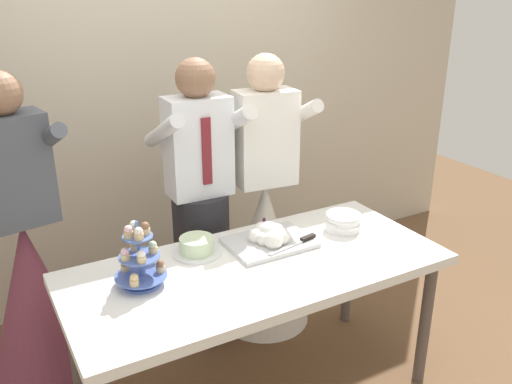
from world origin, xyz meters
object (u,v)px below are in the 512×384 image
dessert_table (258,278)px  round_cake (197,246)px  plate_stack (343,222)px  person_guest (31,283)px  cupcake_stand (139,259)px  person_bride (265,235)px  main_cake_tray (270,237)px  person_groom (201,222)px

dessert_table → round_cake: size_ratio=7.50×
plate_stack → person_guest: size_ratio=0.12×
dessert_table → round_cake: 0.34m
person_guest → round_cake: bearing=-31.8°
cupcake_stand → person_bride: (0.92, 0.51, -0.32)m
cupcake_stand → main_cake_tray: cupcake_stand is taller
round_cake → dessert_table: bearing=-49.5°
main_cake_tray → plate_stack: bearing=-4.5°
plate_stack → person_guest: person_guest is taller
dessert_table → main_cake_tray: (0.15, 0.14, 0.12)m
main_cake_tray → person_groom: (-0.17, 0.48, -0.07)m
person_guest → person_groom: bearing=-4.1°
plate_stack → round_cake: size_ratio=0.80×
cupcake_stand → plate_stack: bearing=1.1°
dessert_table → cupcake_stand: (-0.54, 0.09, 0.20)m
main_cake_tray → person_bride: person_bride is taller
person_bride → person_guest: same height
main_cake_tray → plate_stack: size_ratio=2.26×
round_cake → plate_stack: bearing=-9.3°
cupcake_stand → person_bride: person_bride is taller
person_groom → plate_stack: bearing=-40.7°
plate_stack → person_bride: size_ratio=0.12×
person_groom → person_bride: bearing=-4.4°
plate_stack → dessert_table: bearing=-169.3°
round_cake → person_groom: (0.19, 0.39, -0.07)m
person_groom → main_cake_tray: bearing=-71.0°
cupcake_stand → round_cake: cupcake_stand is taller
person_groom → round_cake: bearing=-116.5°
main_cake_tray → cupcake_stand: bearing=-175.4°
plate_stack → person_groom: bearing=139.3°
main_cake_tray → person_bride: 0.56m
plate_stack → round_cake: (-0.79, 0.13, -0.01)m
main_cake_tray → person_bride: bearing=62.7°
cupcake_stand → person_bride: 1.10m
dessert_table → person_bride: person_bride is taller
cupcake_stand → person_guest: bearing=123.5°
person_bride → person_guest: (-1.32, 0.10, 0.00)m
main_cake_tray → round_cake: 0.37m
person_bride → person_guest: 1.32m
dessert_table → round_cake: (-0.21, 0.24, 0.11)m
plate_stack → person_guest: bearing=159.1°
main_cake_tray → person_guest: 1.24m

